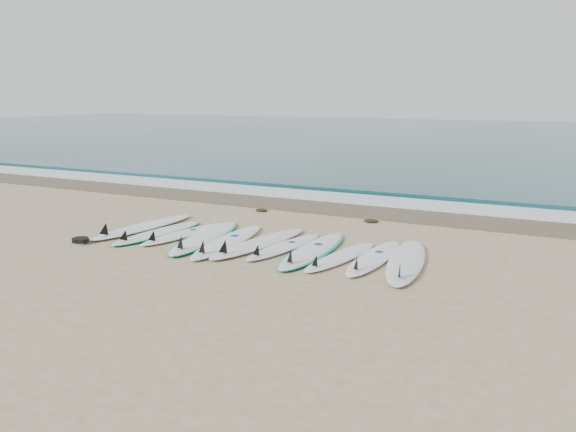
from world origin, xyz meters
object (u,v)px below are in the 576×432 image
at_px(surfboard_10, 406,261).
at_px(leash_coil, 81,240).
at_px(surfboard_5, 258,243).
at_px(surfboard_0, 141,227).

height_order(surfboard_10, leash_coil, surfboard_10).
distance_m(surfboard_5, leash_coil, 3.52).
bearing_deg(surfboard_10, leash_coil, -176.36).
distance_m(surfboard_0, leash_coil, 1.41).
distance_m(surfboard_0, surfboard_5, 2.93).
height_order(surfboard_5, leash_coil, surfboard_5).
bearing_deg(leash_coil, surfboard_0, 75.59).
height_order(surfboard_0, surfboard_5, surfboard_0).
xyz_separation_m(surfboard_5, leash_coil, (-3.28, -1.28, -0.01)).
bearing_deg(leash_coil, surfboard_5, 21.35).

